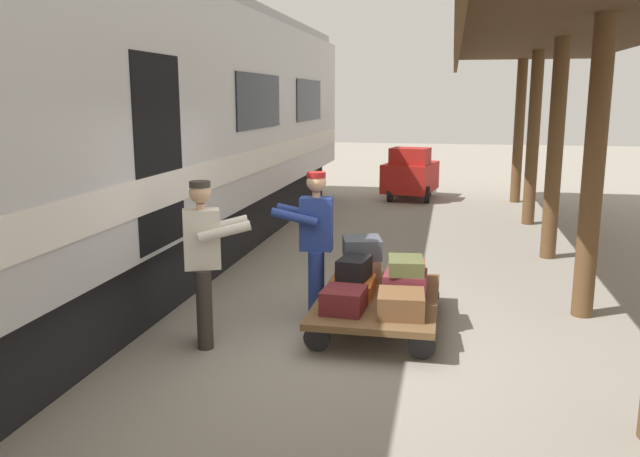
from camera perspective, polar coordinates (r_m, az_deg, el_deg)
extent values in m
plane|color=gray|center=(6.84, 2.99, -10.11)|extent=(60.00, 60.00, 0.00)
cylinder|color=brown|center=(16.37, 17.08, 8.14)|extent=(0.24, 0.24, 3.40)
cylinder|color=brown|center=(13.54, 18.22, 7.47)|extent=(0.24, 0.24, 3.40)
cylinder|color=brown|center=(10.72, 19.96, 6.45)|extent=(0.24, 0.24, 3.40)
cylinder|color=brown|center=(7.92, 22.91, 4.68)|extent=(0.24, 0.24, 3.40)
cube|color=brown|center=(6.33, 12.18, 17.91)|extent=(0.08, 20.76, 0.30)
cube|color=#B7BABF|center=(7.72, -24.35, 9.26)|extent=(3.00, 20.80, 2.90)
cube|color=black|center=(7.99, -23.23, -4.44)|extent=(2.55, 19.76, 0.90)
cube|color=silver|center=(7.02, -13.71, 3.26)|extent=(0.03, 20.38, 0.36)
cube|color=black|center=(13.89, -0.95, 11.22)|extent=(0.02, 2.29, 0.84)
cube|color=black|center=(10.36, -5.32, 11.08)|extent=(0.02, 2.29, 0.84)
cube|color=black|center=(7.00, -14.32, 6.51)|extent=(0.12, 1.10, 2.00)
cube|color=brown|center=(7.26, 5.14, -6.22)|extent=(1.30, 2.11, 0.07)
cylinder|color=black|center=(6.49, 8.92, -10.13)|extent=(0.28, 0.05, 0.28)
cylinder|color=black|center=(6.61, -0.26, -9.59)|extent=(0.28, 0.05, 0.28)
cylinder|color=black|center=(8.08, 9.47, -5.77)|extent=(0.28, 0.05, 0.28)
cylinder|color=black|center=(8.18, 2.14, -5.42)|extent=(0.28, 0.05, 0.28)
cube|color=beige|center=(7.80, 3.50, -3.57)|extent=(0.47, 0.62, 0.29)
cube|color=brown|center=(6.64, 7.14, -6.58)|extent=(0.50, 0.54, 0.24)
cube|color=maroon|center=(6.70, 2.12, -6.30)|extent=(0.45, 0.49, 0.24)
cube|color=#AD231E|center=(7.75, 7.80, -3.96)|extent=(0.43, 0.62, 0.24)
cube|color=maroon|center=(7.19, 7.50, -4.97)|extent=(0.46, 0.49, 0.29)
cube|color=#CC6B23|center=(7.26, 2.86, -5.18)|extent=(0.47, 0.60, 0.17)
cube|color=#4C515B|center=(7.74, 3.71, -1.67)|extent=(0.54, 0.56, 0.24)
cube|color=black|center=(7.21, 3.02, -3.55)|extent=(0.37, 0.49, 0.25)
cube|color=brown|center=(7.13, 7.56, -3.22)|extent=(0.43, 0.53, 0.16)
cylinder|color=navy|center=(7.52, -0.22, -4.75)|extent=(0.16, 0.16, 0.82)
cylinder|color=navy|center=(7.33, -0.42, -5.19)|extent=(0.16, 0.16, 0.82)
cube|color=navy|center=(7.26, -0.32, 0.41)|extent=(0.37, 0.25, 0.60)
cylinder|color=tan|center=(7.20, -0.33, 2.99)|extent=(0.09, 0.09, 0.06)
sphere|color=tan|center=(7.18, -0.33, 4.09)|extent=(0.22, 0.22, 0.22)
cylinder|color=#A51919|center=(7.17, -0.33, 4.75)|extent=(0.21, 0.21, 0.06)
cylinder|color=navy|center=(7.43, -1.84, 1.45)|extent=(0.54, 0.14, 0.21)
cylinder|color=navy|center=(7.12, -2.25, 1.00)|extent=(0.54, 0.14, 0.21)
cylinder|color=#332D28|center=(6.69, -10.11, -7.04)|extent=(0.16, 0.16, 0.82)
cylinder|color=#332D28|center=(6.88, -10.16, -6.52)|extent=(0.16, 0.16, 0.82)
cube|color=silver|center=(6.60, -10.35, -0.91)|extent=(0.42, 0.34, 0.60)
cylinder|color=tan|center=(6.53, -10.46, 1.92)|extent=(0.09, 0.09, 0.06)
sphere|color=tan|center=(6.51, -10.50, 3.13)|extent=(0.22, 0.22, 0.22)
cylinder|color=#332D28|center=(6.50, -10.53, 3.85)|extent=(0.21, 0.21, 0.06)
cylinder|color=silver|center=(6.43, -8.39, -0.26)|extent=(0.53, 0.30, 0.21)
cylinder|color=silver|center=(6.74, -8.55, 0.28)|extent=(0.53, 0.30, 0.21)
cube|color=#B21E19|center=(16.45, 7.95, 4.52)|extent=(1.39, 1.87, 0.70)
cube|color=#B21E19|center=(16.05, 7.92, 6.14)|extent=(1.01, 0.85, 0.50)
cylinder|color=black|center=(15.88, 9.40, 2.95)|extent=(0.12, 0.40, 0.40)
cylinder|color=black|center=(15.94, 6.16, 3.07)|extent=(0.12, 0.40, 0.40)
cylinder|color=black|center=(17.07, 9.55, 3.53)|extent=(0.12, 0.40, 0.40)
cylinder|color=black|center=(17.12, 6.54, 3.64)|extent=(0.12, 0.40, 0.40)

